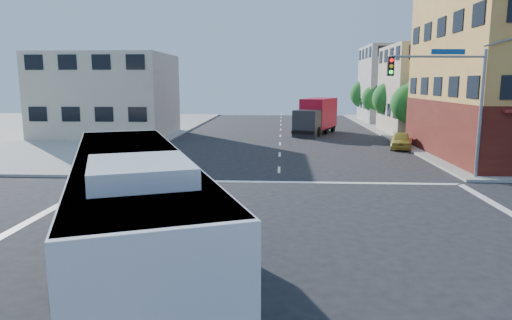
{
  "coord_description": "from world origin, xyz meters",
  "views": [
    {
      "loc": [
        0.16,
        -14.37,
        5.27
      ],
      "look_at": [
        -0.92,
        4.43,
        2.06
      ],
      "focal_mm": 32.0,
      "sensor_mm": 36.0,
      "label": 1
    }
  ],
  "objects": [
    {
      "name": "ground",
      "position": [
        0.0,
        0.0,
        0.0
      ],
      "size": [
        120.0,
        120.0,
        0.0
      ],
      "primitive_type": "plane",
      "color": "black",
      "rests_on": "ground"
    },
    {
      "name": "building_east_near",
      "position": [
        16.98,
        33.98,
        4.51
      ],
      "size": [
        12.06,
        10.06,
        9.0
      ],
      "color": "#BBA78F",
      "rests_on": "ground"
    },
    {
      "name": "building_east_far",
      "position": [
        16.98,
        47.98,
        5.01
      ],
      "size": [
        12.06,
        10.06,
        10.0
      ],
      "color": "#ACADA7",
      "rests_on": "ground"
    },
    {
      "name": "building_west",
      "position": [
        -17.02,
        29.98,
        4.01
      ],
      "size": [
        12.06,
        10.06,
        8.0
      ],
      "color": "beige",
      "rests_on": "ground"
    },
    {
      "name": "signal_mast_ne",
      "position": [
        9.08,
        10.62,
        4.98
      ],
      "size": [
        7.91,
        1.13,
        8.07
      ],
      "color": "gray",
      "rests_on": "ground"
    },
    {
      "name": "street_tree_a",
      "position": [
        11.9,
        27.92,
        3.59
      ],
      "size": [
        3.6,
        3.6,
        5.53
      ],
      "color": "#362413",
      "rests_on": "ground"
    },
    {
      "name": "street_tree_b",
      "position": [
        11.9,
        35.92,
        3.75
      ],
      "size": [
        3.8,
        3.8,
        5.79
      ],
      "color": "#362413",
      "rests_on": "ground"
    },
    {
      "name": "street_tree_c",
      "position": [
        11.9,
        43.92,
        3.46
      ],
      "size": [
        3.4,
        3.4,
        5.29
      ],
      "color": "#362413",
      "rests_on": "ground"
    },
    {
      "name": "street_tree_d",
      "position": [
        11.9,
        51.92,
        3.88
      ],
      "size": [
        4.0,
        4.0,
        6.03
      ],
      "color": "#362413",
      "rests_on": "ground"
    },
    {
      "name": "transit_bus",
      "position": [
        -3.74,
        -2.99,
        1.85
      ],
      "size": [
        7.28,
        12.87,
        3.78
      ],
      "rotation": [
        0.0,
        0.0,
        0.38
      ],
      "color": "black",
      "rests_on": "ground"
    },
    {
      "name": "box_truck",
      "position": [
        3.64,
        32.96,
        1.76
      ],
      "size": [
        5.11,
        8.33,
        3.62
      ],
      "rotation": [
        0.0,
        0.0,
        -0.38
      ],
      "color": "#26272B",
      "rests_on": "ground"
    },
    {
      "name": "parked_car",
      "position": [
        9.7,
        22.58,
        0.67
      ],
      "size": [
        2.48,
        4.19,
        1.34
      ],
      "primitive_type": "imported",
      "rotation": [
        0.0,
        0.0,
        -0.25
      ],
      "color": "gold",
      "rests_on": "ground"
    }
  ]
}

